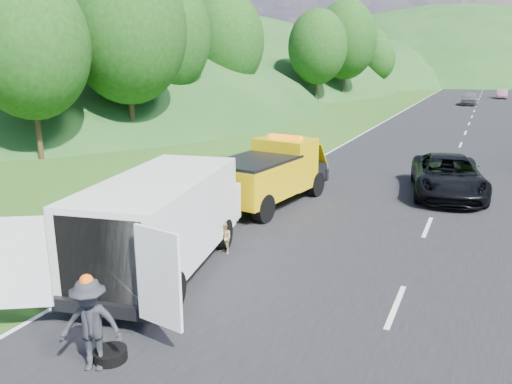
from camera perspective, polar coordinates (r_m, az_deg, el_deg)
The scene contains 15 objects.
ground at distance 14.29m, azimuth 5.05°, elevation -7.18°, with size 320.00×320.00×0.00m, color #38661E.
road_surface at distance 52.78m, azimuth 23.44°, elevation 7.89°, with size 14.00×200.00×0.02m, color black.
tree_line_left at distance 76.36m, azimuth 7.09°, elevation 10.79°, with size 14.00×140.00×14.00m, color #245719, non-canonical shape.
hills_backdrop at distance 147.30m, azimuth 26.22°, elevation 11.35°, with size 201.00×288.60×44.00m, color #2D5B23, non-canonical shape.
tow_truck at distance 18.81m, azimuth 1.71°, elevation 2.23°, with size 2.89×6.09×2.52m.
white_van at distance 12.98m, azimuth -10.50°, elevation -2.94°, with size 4.41×7.60×2.54m.
woman at distance 17.00m, azimuth -2.65°, elevation -3.48°, with size 0.67×0.49×1.84m, color silver.
child at distance 14.32m, azimuth -3.60°, elevation -7.10°, with size 0.45×0.35×0.92m, color tan.
worker at distance 9.89m, azimuth -17.95°, elevation -18.71°, with size 1.11×0.64×1.73m, color black.
suitcase at distance 17.10m, azimuth -6.60°, elevation -2.49°, with size 0.34×0.19×0.55m, color #5B5C45.
spare_tire at distance 10.05m, azimuth -16.24°, elevation -18.00°, with size 0.61×0.61×0.20m, color black.
passing_suv at distance 21.77m, azimuth 20.87°, elevation -0.34°, with size 2.64×5.73×1.59m, color black.
dist_car_a at distance 66.46m, azimuth 23.17°, elevation 9.11°, with size 1.84×4.57×1.56m, color #4F5054.
dist_car_b at distance 79.43m, azimuth 26.25°, elevation 9.55°, with size 1.37×3.94×1.30m, color #714B5B.
dist_car_c at distance 109.68m, azimuth 24.64°, elevation 10.80°, with size 1.86×4.57×1.33m, color brown.
Camera 1 is at (4.42, -12.49, 5.36)m, focal length 35.00 mm.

